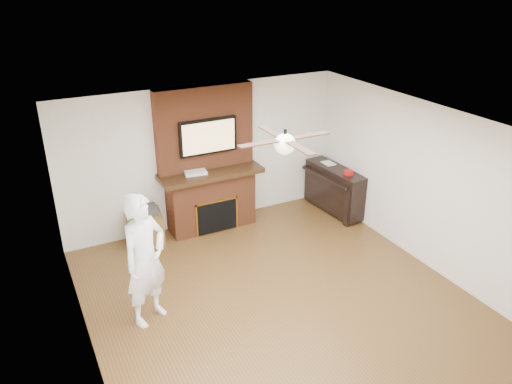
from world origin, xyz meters
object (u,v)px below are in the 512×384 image
person (145,260)px  piano (335,188)px  side_table (145,227)px  fireplace (209,174)px

person → piano: (3.99, 1.50, -0.43)m
side_table → piano: piano is taller
piano → fireplace: bearing=162.0°
side_table → piano: (3.49, -0.48, 0.18)m
fireplace → piano: (2.29, -0.55, -0.52)m
piano → side_table: bearing=167.6°
side_table → fireplace: bearing=9.7°
fireplace → person: (-1.70, -2.05, -0.10)m
person → piano: 4.28m
person → side_table: size_ratio=2.81×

